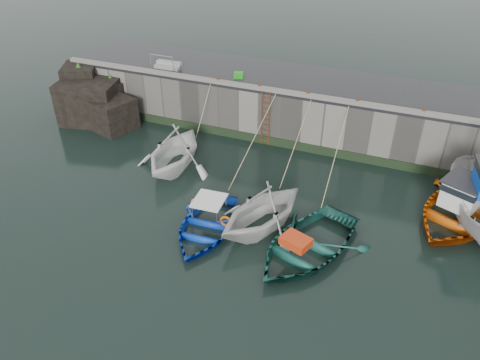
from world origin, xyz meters
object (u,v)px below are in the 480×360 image
at_px(boat_near_blue, 206,230).
at_px(bollard_e, 423,111).
at_px(boat_near_blacktrim, 262,228).
at_px(bollard_c, 308,94).
at_px(bollard_a, 218,80).
at_px(bollard_d, 358,101).
at_px(bollard_b, 260,87).
at_px(boat_near_white, 176,167).
at_px(fish_crate, 239,75).
at_px(ladder, 265,119).
at_px(boat_far_orange, 461,209).
at_px(boat_near_navy, 306,251).

relative_size(boat_near_blue, bollard_e, 16.88).
bearing_deg(boat_near_blacktrim, bollard_c, 115.12).
distance_m(boat_near_blacktrim, bollard_c, 8.21).
distance_m(boat_near_blacktrim, bollard_a, 9.82).
bearing_deg(bollard_e, bollard_d, 180.00).
distance_m(bollard_a, bollard_e, 11.00).
height_order(bollard_a, bollard_e, same).
bearing_deg(bollard_b, bollard_d, 0.00).
relative_size(boat_near_white, boat_near_blue, 1.05).
bearing_deg(fish_crate, boat_near_blacktrim, -78.42).
bearing_deg(fish_crate, ladder, -49.84).
bearing_deg(boat_far_orange, bollard_c, -179.39).
xyz_separation_m(boat_near_white, boat_near_blue, (3.75, -4.15, 0.00)).
relative_size(bollard_b, bollard_e, 1.00).
bearing_deg(bollard_a, boat_near_blue, -69.64).
height_order(boat_near_navy, fish_crate, fish_crate).
bearing_deg(bollard_d, boat_near_blue, -118.29).
xyz_separation_m(boat_near_white, boat_near_blacktrim, (5.95, -3.09, 0.00)).
bearing_deg(bollard_c, boat_near_blue, -103.23).
bearing_deg(boat_near_blue, boat_near_white, 128.17).
height_order(boat_near_navy, bollard_e, bollard_e).
bearing_deg(ladder, fish_crate, 146.46).
bearing_deg(boat_near_white, fish_crate, 72.64).
bearing_deg(bollard_a, fish_crate, 53.54).
bearing_deg(boat_near_white, ladder, 45.65).
distance_m(ladder, boat_near_navy, 9.31).
relative_size(ladder, boat_near_blue, 0.68).
bearing_deg(bollard_b, boat_far_orange, -17.61).
bearing_deg(ladder, boat_near_white, -131.08).
bearing_deg(bollard_d, fish_crate, 170.97).
bearing_deg(fish_crate, bollard_b, -49.74).
bearing_deg(boat_near_white, bollard_e, 17.68).
bearing_deg(bollard_e, fish_crate, 173.78).
bearing_deg(bollard_b, boat_near_blue, -85.44).
bearing_deg(bollard_e, boat_near_blue, -132.34).
bearing_deg(ladder, boat_near_blue, -88.72).
relative_size(boat_near_blacktrim, bollard_b, 17.06).
bearing_deg(boat_near_blacktrim, bollard_a, 149.33).
xyz_separation_m(bollard_b, bollard_c, (2.70, 0.00, 0.00)).
distance_m(ladder, bollard_b, 1.81).
bearing_deg(boat_near_navy, bollard_b, 141.50).
distance_m(boat_near_blue, bollard_b, 9.22).
distance_m(bollard_d, bollard_e, 3.20).
distance_m(bollard_a, bollard_b, 2.50).
distance_m(ladder, bollard_e, 8.19).
distance_m(fish_crate, bollard_a, 1.38).
relative_size(boat_near_white, fish_crate, 9.24).
xyz_separation_m(boat_near_navy, bollard_b, (-5.08, 8.28, 3.30)).
bearing_deg(boat_far_orange, boat_near_white, -152.61).
xyz_separation_m(bollard_a, bollard_e, (11.00, 0.00, 0.00)).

